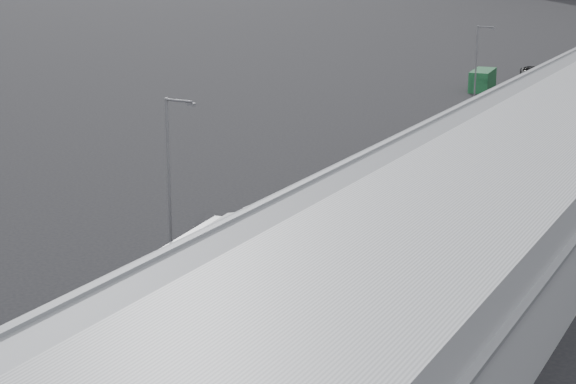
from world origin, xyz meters
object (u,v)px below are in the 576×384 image
Objects in this scene: shipping_container at (482,80)px; suv at (532,74)px; bus_7 at (544,92)px; bus_2 at (180,291)px; bus_6 at (498,116)px; bus_5 at (463,139)px; street_lamp_near at (171,168)px; street_lamp_far at (478,59)px; bus_3 at (320,216)px; bus_4 at (399,170)px.

shipping_container reaches higher than suv.
bus_7 is 2.08× the size of shipping_container.
bus_2 is 54.27m from bus_6.
suv is at bearing 98.81° from bus_5.
bus_5 is 1.32× the size of street_lamp_near.
bus_6 is at bearing -97.51° from suv.
shipping_container is at bearing 90.15° from bus_2.
suv is (-5.77, 17.88, -0.63)m from bus_7.
street_lamp_near reaches higher than street_lamp_far.
bus_5 is at bearing -81.72° from shipping_container.
bus_5 is at bearing -91.68° from bus_7.
bus_6 is at bearing 83.63° from bus_2.
bus_6 is at bearing -93.39° from bus_7.
shipping_container is at bearing 102.11° from bus_3.
street_lamp_near is at bearing -99.80° from bus_5.
bus_7 is at bearing 83.35° from bus_2.
bus_6 is at bearing -75.72° from shipping_container.
bus_3 is at bearing 47.64° from street_lamp_near.
bus_7 is (1.04, 70.74, -0.10)m from bus_2.
bus_4 is (0.44, 28.16, 0.06)m from bus_2.
bus_4 is at bearing -92.44° from bus_7.
bus_2 is 10.67m from street_lamp_near.
bus_4 is at bearing -101.34° from suv.
bus_7 reaches higher than shipping_container.
bus_3 is 1.05× the size of bus_5.
bus_4 is at bearing 83.30° from bus_2.
bus_4 is at bearing -90.63° from bus_5.
street_lamp_near is 60.28m from street_lamp_far.
bus_7 is 1.42× the size of street_lamp_far.
street_lamp_far is 20.82m from suv.
street_lamp_far is at bearing -162.16° from bus_7.
bus_3 is at bearing -88.20° from shipping_container.
street_lamp_far is 1.47× the size of shipping_container.
bus_5 is 29.02m from bus_7.
bus_5 is 34.67m from street_lamp_near.
bus_7 is at bearing 19.48° from street_lamp_far.
shipping_container is (-9.15, 6.99, -0.27)m from bus_7.
shipping_container is (-8.54, 62.79, -0.38)m from bus_3.
bus_2 is 1.53× the size of street_lamp_far.
bus_5 is at bearing -88.52° from bus_6.
bus_3 is 10.19m from street_lamp_near.
bus_7 is at bearing 91.79° from bus_5.
bus_4 is at bearing -86.16° from shipping_container.
bus_2 is 2.09× the size of suv.
bus_5 is at bearing 78.37° from street_lamp_near.
bus_4 reaches higher than bus_6.
bus_5 reaches higher than bus_7.
bus_6 is 1.91× the size of suv.
street_lamp_far is at bearing 101.21° from bus_3.
shipping_container is at bearing 91.80° from street_lamp_near.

